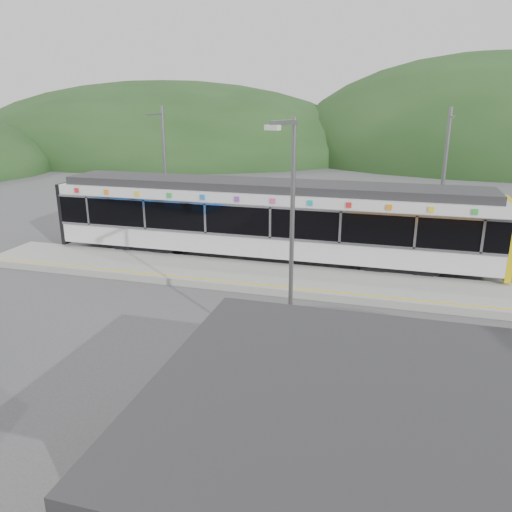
# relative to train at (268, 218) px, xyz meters

# --- Properties ---
(ground) EXTENTS (120.00, 120.00, 0.00)m
(ground) POSITION_rel_train_xyz_m (0.65, -6.00, -2.06)
(ground) COLOR #4C4C4F
(ground) RESTS_ON ground
(hills) EXTENTS (146.00, 149.00, 26.00)m
(hills) POSITION_rel_train_xyz_m (6.84, -0.71, -2.06)
(hills) COLOR #1E3D19
(hills) RESTS_ON ground
(platform) EXTENTS (26.00, 3.20, 0.30)m
(platform) POSITION_rel_train_xyz_m (0.65, -2.70, -1.91)
(platform) COLOR #9E9E99
(platform) RESTS_ON ground
(yellow_line) EXTENTS (26.00, 0.10, 0.01)m
(yellow_line) POSITION_rel_train_xyz_m (0.65, -4.00, -1.76)
(yellow_line) COLOR yellow
(yellow_line) RESTS_ON platform
(train) EXTENTS (20.44, 3.01, 3.74)m
(train) POSITION_rel_train_xyz_m (0.00, 0.00, 0.00)
(train) COLOR black
(train) RESTS_ON ground
(catenary_mast_west) EXTENTS (0.18, 1.80, 7.00)m
(catenary_mast_west) POSITION_rel_train_xyz_m (-6.35, 2.56, 1.58)
(catenary_mast_west) COLOR slate
(catenary_mast_west) RESTS_ON ground
(catenary_mast_east) EXTENTS (0.18, 1.80, 7.00)m
(catenary_mast_east) POSITION_rel_train_xyz_m (7.65, 2.56, 1.58)
(catenary_mast_east) COLOR slate
(catenary_mast_east) RESTS_ON ground
(station_shelter) EXTENTS (9.20, 6.20, 3.00)m
(station_shelter) POSITION_rel_train_xyz_m (6.64, -15.00, -0.51)
(station_shelter) COLOR brown
(station_shelter) RESTS_ON ground
(lamp_post) EXTENTS (0.46, 1.23, 6.87)m
(lamp_post) POSITION_rel_train_xyz_m (3.03, -9.44, 2.01)
(lamp_post) COLOR slate
(lamp_post) RESTS_ON ground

